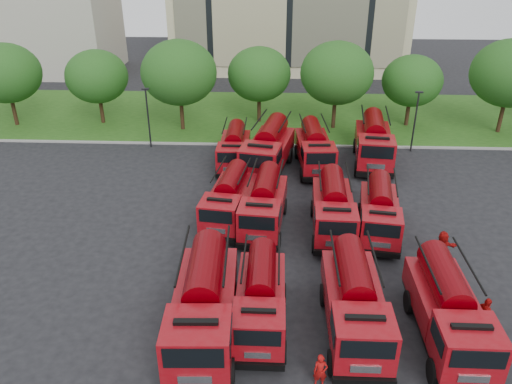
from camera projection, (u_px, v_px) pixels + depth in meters
ground at (260, 268)px, 27.03m from camera, size 140.00×140.00×0.00m
lawn at (270, 115)px, 50.14m from camera, size 70.00×16.00×0.12m
curb at (268, 145)px, 42.93m from camera, size 70.00×0.30×0.14m
side_building at (43, 32)px, 65.09m from camera, size 18.00×12.00×10.00m
tree_0 at (6, 73)px, 45.27m from camera, size 6.30×6.30×7.70m
tree_1 at (97, 77)px, 46.06m from camera, size 5.71×5.71×6.98m
tree_2 at (179, 73)px, 44.04m from camera, size 6.72×6.72×8.22m
tree_3 at (259, 74)px, 46.30m from camera, size 5.88×5.88×7.19m
tree_4 at (337, 73)px, 44.44m from camera, size 6.55×6.55×8.01m
tree_5 at (412, 81)px, 45.46m from camera, size 5.46×5.46×6.68m
tree_6 at (511, 73)px, 43.29m from camera, size 6.89×6.89×8.42m
lamp_post_0 at (148, 114)px, 41.41m from camera, size 0.60×0.25×5.11m
lamp_post_1 at (415, 118)px, 40.55m from camera, size 0.60×0.25×5.11m
fire_truck_0 at (204, 304)px, 21.68m from camera, size 3.08×7.79×3.50m
fire_truck_1 at (261, 298)px, 22.53m from camera, size 2.37×6.38×2.90m
fire_truck_2 at (355, 302)px, 22.01m from camera, size 2.62×7.09×3.22m
fire_truck_3 at (449, 310)px, 21.58m from camera, size 2.62×7.04×3.20m
fire_truck_4 at (229, 199)px, 30.97m from camera, size 3.11×6.79×2.98m
fire_truck_5 at (264, 204)px, 30.33m from camera, size 2.97×6.97×3.09m
fire_truck_6 at (333, 208)px, 29.82m from camera, size 2.74×6.94×3.12m
fire_truck_7 at (380, 211)px, 29.65m from camera, size 3.13×6.70×2.93m
fire_truck_8 at (234, 148)px, 38.56m from camera, size 2.36×6.38×2.90m
fire_truck_9 at (268, 149)px, 37.42m from camera, size 4.21×8.29×3.60m
fire_truck_10 at (314, 148)px, 38.22m from camera, size 2.94×7.15×3.19m
fire_truck_11 at (374, 142)px, 38.96m from camera, size 3.51×7.96×3.51m
firefighter_2 at (481, 331)px, 22.71m from camera, size 0.90×1.20×1.81m
firefighter_4 at (260, 306)px, 24.25m from camera, size 1.00×0.85×1.74m
firefighter_5 at (439, 262)px, 27.56m from camera, size 1.84×0.90×1.93m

